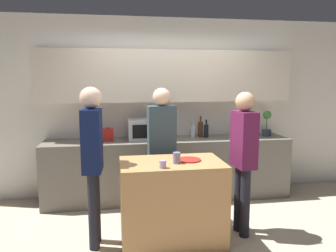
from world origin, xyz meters
TOP-DOWN VIEW (x-y plane):
  - ground_plane at (0.00, 0.00)m, footprint 14.00×14.00m
  - back_wall at (0.00, 1.66)m, footprint 6.40×0.40m
  - back_counter at (0.00, 1.39)m, footprint 3.60×0.62m
  - kitchen_island at (-0.19, 0.07)m, footprint 1.10×0.69m
  - microwave at (-0.33, 1.42)m, footprint 0.52×0.39m
  - toaster at (-0.93, 1.42)m, footprint 0.26×0.16m
  - potted_plant at (1.55, 1.42)m, footprint 0.14×0.14m
  - bottle_0 at (0.40, 1.50)m, footprint 0.07×0.07m
  - bottle_1 at (0.51, 1.50)m, footprint 0.08×0.08m
  - bottle_2 at (0.59, 1.45)m, footprint 0.07×0.07m
  - plate_on_island at (0.01, 0.09)m, footprint 0.26×0.26m
  - cup_0 at (-0.15, -0.01)m, footprint 0.08×0.08m
  - cup_1 at (-0.32, -0.17)m, footprint 0.07×0.07m
  - person_left at (0.64, 0.13)m, footprint 0.22×0.35m
  - person_center at (-1.02, 0.12)m, footprint 0.22×0.35m
  - person_right at (-0.21, 0.68)m, footprint 0.35×0.22m

SIDE VIEW (x-z plane):
  - ground_plane at x=0.00m, z-range 0.00..0.00m
  - back_counter at x=0.00m, z-range 0.00..0.90m
  - kitchen_island at x=-0.19m, z-range 0.00..0.91m
  - plate_on_island at x=0.01m, z-range 0.91..0.92m
  - cup_1 at x=-0.32m, z-range 0.91..0.98m
  - cup_0 at x=-0.15m, z-range 0.91..1.02m
  - person_left at x=0.64m, z-range 0.15..1.80m
  - toaster at x=-0.93m, z-range 0.90..1.09m
  - person_right at x=-0.21m, z-range 0.16..1.84m
  - bottle_0 at x=0.40m, z-range 0.87..1.13m
  - bottle_2 at x=0.59m, z-range 0.87..1.14m
  - person_center at x=-1.02m, z-range 0.17..1.87m
  - bottle_1 at x=0.51m, z-range 0.86..1.19m
  - microwave at x=-0.33m, z-range 0.90..1.20m
  - potted_plant at x=1.55m, z-range 0.90..1.30m
  - back_wall at x=0.00m, z-range 0.19..2.89m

